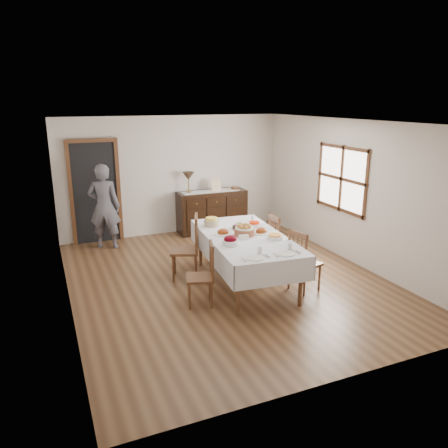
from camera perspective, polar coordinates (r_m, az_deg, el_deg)
name	(u,v)px	position (r m, az deg, el deg)	size (l,w,h in m)	color
ground	(226,279)	(7.44, 0.30, -7.25)	(6.00, 6.00, 0.00)	brown
room_shell	(208,180)	(7.29, -2.05, 5.75)	(5.02, 6.02, 2.65)	silver
dining_table	(245,241)	(7.04, 2.79, -2.29)	(1.43, 2.50, 0.83)	silver
chair_left_near	(203,274)	(6.42, -2.74, -6.54)	(0.49, 0.49, 0.95)	brown
chair_left_far	(188,247)	(7.33, -4.75, -3.01)	(0.59, 0.59, 1.10)	brown
chair_right_near	(303,260)	(6.96, 10.24, -4.71)	(0.50, 0.50, 1.00)	brown
chair_right_far	(281,242)	(7.76, 7.39, -2.40)	(0.44, 0.44, 1.00)	brown
sideboard	(212,211)	(9.97, -1.58, 1.69)	(1.56, 0.57, 0.94)	black
person	(104,204)	(9.05, -15.40, 2.57)	(0.58, 0.37, 1.84)	#55545F
bread_basket	(244,231)	(7.02, 2.68, -0.86)	(0.33, 0.33, 0.19)	brown
egg_basket	(239,226)	(7.38, 2.03, -0.33)	(0.24, 0.24, 0.10)	black
ham_platter_a	(223,233)	(7.07, -0.12, -1.13)	(0.31, 0.31, 0.11)	white
ham_platter_b	(261,231)	(7.16, 4.90, -0.97)	(0.32, 0.32, 0.11)	white
beet_bowl	(230,241)	(6.55, 0.84, -2.23)	(0.25, 0.25, 0.15)	white
carrot_bowl	(254,224)	(7.51, 3.97, -0.04)	(0.20, 0.20, 0.09)	white
pineapple_bowl	(212,222)	(7.53, -1.64, 0.25)	(0.27, 0.27, 0.15)	tan
casserole_dish	(275,237)	(6.90, 6.67, -1.66)	(0.27, 0.27, 0.07)	white
butter_dish	(244,237)	(6.83, 2.59, -1.72)	(0.15, 0.10, 0.07)	white
setting_left	(256,255)	(6.10, 4.23, -4.09)	(0.43, 0.31, 0.10)	white
setting_right	(287,251)	(6.31, 8.25, -3.52)	(0.43, 0.31, 0.10)	white
glass_far_a	(217,222)	(7.59, -0.86, 0.20)	(0.07, 0.07, 0.09)	white
glass_far_b	(253,218)	(7.88, 3.77, 0.82)	(0.07, 0.07, 0.10)	white
runner	(210,191)	(9.82, -1.79, 4.30)	(1.30, 0.35, 0.01)	white
table_lamp	(188,177)	(9.65, -4.68, 6.17)	(0.26, 0.26, 0.46)	brown
picture_frame	(216,185)	(9.84, -1.04, 5.13)	(0.22, 0.08, 0.28)	beige
deco_bowl	(235,188)	(10.05, 1.48, 4.72)	(0.20, 0.20, 0.06)	brown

